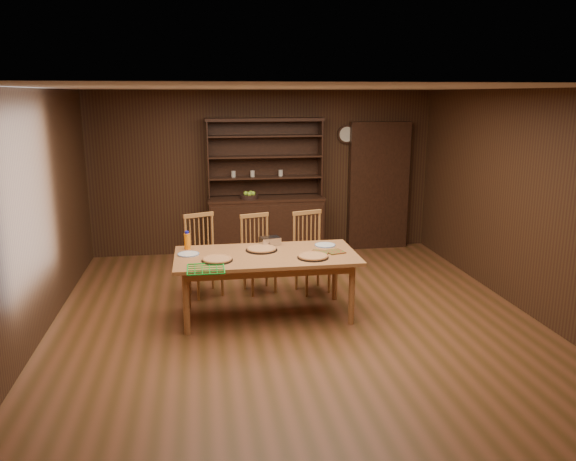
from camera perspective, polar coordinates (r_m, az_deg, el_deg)
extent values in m
plane|color=brown|center=(6.57, 0.71, -9.02)|extent=(6.00, 6.00, 0.00)
plane|color=silver|center=(6.06, 0.79, 14.31)|extent=(6.00, 6.00, 0.00)
plane|color=#362211|center=(9.11, -2.48, 5.90)|extent=(5.50, 0.00, 5.50)
plane|color=#362211|center=(3.38, 9.52, -7.99)|extent=(5.50, 0.00, 5.50)
plane|color=#362211|center=(6.33, -24.60, 1.18)|extent=(0.00, 6.00, 6.00)
plane|color=#362211|center=(7.17, 22.97, 2.69)|extent=(0.00, 6.00, 6.00)
cube|color=black|center=(9.01, -2.23, 0.32)|extent=(1.80, 0.50, 0.90)
cube|color=black|center=(8.92, -2.26, 3.26)|extent=(1.84, 0.52, 0.04)
cube|color=black|center=(9.05, -2.47, 7.44)|extent=(1.80, 0.02, 1.20)
cube|color=black|center=(8.84, -8.14, 7.17)|extent=(0.02, 0.32, 1.20)
cube|color=black|center=(9.05, 3.29, 7.43)|extent=(0.02, 0.32, 1.20)
cube|color=black|center=(8.86, -2.40, 11.20)|extent=(1.84, 0.34, 0.05)
cylinder|color=#ACA292|center=(8.89, -5.56, 5.73)|extent=(0.07, 0.07, 0.10)
cylinder|color=#ACA292|center=(8.91, -3.63, 5.79)|extent=(0.07, 0.07, 0.10)
cube|color=black|center=(9.46, 9.15, 4.50)|extent=(1.00, 0.18, 2.10)
cylinder|color=black|center=(9.26, 5.96, 9.70)|extent=(0.30, 0.04, 0.30)
cylinder|color=beige|center=(9.24, 6.00, 9.69)|extent=(0.24, 0.01, 0.24)
cube|color=#A7663A|center=(6.44, -2.23, -2.59)|extent=(2.08, 1.04, 0.04)
cylinder|color=#A7663A|center=(6.15, -10.31, -7.31)|extent=(0.07, 0.07, 0.71)
cylinder|color=#A7663A|center=(6.89, -10.20, -4.97)|extent=(0.07, 0.07, 0.71)
cylinder|color=#A7663A|center=(6.36, 6.49, -6.44)|extent=(0.07, 0.07, 0.71)
cylinder|color=#A7663A|center=(7.08, 4.79, -4.28)|extent=(0.07, 0.07, 0.71)
cube|color=olive|center=(7.28, -8.41, -3.17)|extent=(0.55, 0.54, 0.04)
cylinder|color=olive|center=(7.16, -9.10, -5.43)|extent=(0.04, 0.04, 0.42)
cylinder|color=olive|center=(7.43, -9.97, -4.74)|extent=(0.04, 0.04, 0.42)
cylinder|color=olive|center=(7.28, -6.70, -5.03)|extent=(0.04, 0.04, 0.42)
cylinder|color=olive|center=(7.55, -7.64, -4.37)|extent=(0.04, 0.04, 0.42)
cube|color=olive|center=(7.30, -9.09, 1.56)|extent=(0.39, 0.18, 0.05)
cube|color=olive|center=(7.33, -2.90, -3.04)|extent=(0.51, 0.49, 0.04)
cylinder|color=olive|center=(7.21, -3.62, -5.19)|extent=(0.04, 0.04, 0.41)
cylinder|color=olive|center=(7.48, -4.44, -4.52)|extent=(0.04, 0.04, 0.41)
cylinder|color=olive|center=(7.33, -1.29, -4.87)|extent=(0.04, 0.04, 0.41)
cylinder|color=olive|center=(7.59, -2.19, -4.21)|extent=(0.04, 0.04, 0.41)
cube|color=olive|center=(7.34, -3.45, 1.54)|extent=(0.39, 0.14, 0.05)
cube|color=olive|center=(7.33, 2.53, -2.90)|extent=(0.53, 0.51, 0.04)
cylinder|color=olive|center=(7.20, 1.92, -5.14)|extent=(0.04, 0.04, 0.42)
cylinder|color=olive|center=(7.46, 0.84, -4.45)|extent=(0.04, 0.04, 0.42)
cylinder|color=olive|center=(7.35, 4.21, -4.78)|extent=(0.04, 0.04, 0.42)
cylinder|color=olive|center=(7.60, 3.08, -4.12)|extent=(0.04, 0.04, 0.42)
cube|color=olive|center=(7.34, 1.95, 1.84)|extent=(0.40, 0.15, 0.05)
cylinder|color=black|center=(6.22, -7.21, -3.04)|extent=(0.34, 0.34, 0.01)
cylinder|color=tan|center=(6.22, -7.21, -2.91)|extent=(0.32, 0.32, 0.02)
torus|color=#B67841|center=(6.22, -7.21, -2.91)|extent=(0.32, 0.32, 0.03)
cylinder|color=black|center=(6.29, 2.55, -2.76)|extent=(0.35, 0.35, 0.01)
cylinder|color=tan|center=(6.29, 2.56, -2.62)|extent=(0.32, 0.32, 0.02)
torus|color=#B67841|center=(6.29, 2.56, -2.62)|extent=(0.33, 0.33, 0.03)
cylinder|color=black|center=(6.59, -2.71, -1.99)|extent=(0.37, 0.37, 0.01)
cylinder|color=tan|center=(6.59, -2.71, -1.87)|extent=(0.34, 0.34, 0.02)
torus|color=#B67841|center=(6.59, -2.71, -1.87)|extent=(0.34, 0.34, 0.03)
cylinder|color=silver|center=(6.51, -10.08, -2.38)|extent=(0.25, 0.25, 0.01)
torus|color=#2D4E89|center=(6.51, -10.08, -2.36)|extent=(0.25, 0.25, 0.01)
cylinder|color=silver|center=(6.80, 3.79, -1.49)|extent=(0.25, 0.25, 0.01)
torus|color=#2D4E89|center=(6.80, 3.79, -1.47)|extent=(0.25, 0.25, 0.01)
cube|color=silver|center=(6.82, -1.85, -1.07)|extent=(0.27, 0.22, 0.09)
cylinder|color=orange|center=(6.73, -10.20, -1.08)|extent=(0.07, 0.07, 0.19)
cylinder|color=#1516AC|center=(6.71, -10.24, -0.19)|extent=(0.04, 0.04, 0.03)
cube|color=maroon|center=(6.53, 4.81, -2.16)|extent=(0.23, 0.23, 0.01)
cube|color=maroon|center=(6.49, 3.26, -2.24)|extent=(0.26, 0.26, 0.01)
cylinder|color=black|center=(8.83, -3.97, 3.46)|extent=(0.29, 0.29, 0.06)
sphere|color=#AAD137|center=(8.82, -4.30, 3.77)|extent=(0.08, 0.08, 0.08)
sphere|color=#AAD137|center=(8.85, -3.80, 3.82)|extent=(0.08, 0.08, 0.08)
sphere|color=#AAD137|center=(8.77, -3.95, 3.73)|extent=(0.08, 0.08, 0.08)
sphere|color=#AAD137|center=(8.81, -3.58, 3.77)|extent=(0.08, 0.08, 0.08)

